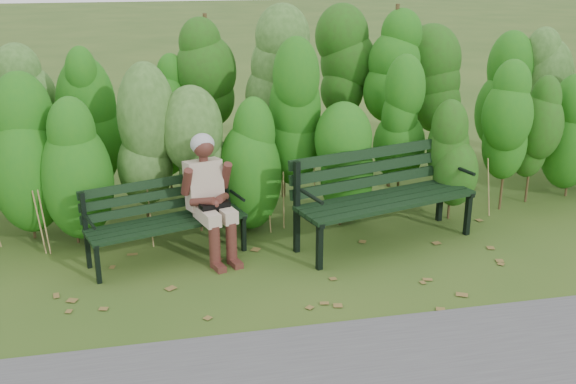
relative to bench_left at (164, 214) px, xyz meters
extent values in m
plane|color=#2D4C18|center=(1.22, -0.73, -0.47)|extent=(80.00, 80.00, 0.00)
cylinder|color=#47381E|center=(-1.54, 0.57, -0.07)|extent=(0.03, 0.03, 0.80)
ellipsoid|color=#206917|center=(-1.54, 0.57, 0.57)|extent=(0.64, 0.64, 1.44)
cylinder|color=#47381E|center=(-0.93, 0.57, -0.07)|extent=(0.03, 0.03, 0.80)
ellipsoid|color=#206917|center=(-0.93, 0.57, 0.57)|extent=(0.64, 0.64, 1.44)
cylinder|color=#47381E|center=(-0.31, 0.57, -0.07)|extent=(0.03, 0.03, 0.80)
ellipsoid|color=#206917|center=(-0.31, 0.57, 0.57)|extent=(0.64, 0.64, 1.44)
cylinder|color=#47381E|center=(0.30, 0.57, -0.07)|extent=(0.03, 0.03, 0.80)
ellipsoid|color=#206917|center=(0.30, 0.57, 0.57)|extent=(0.64, 0.64, 1.44)
cylinder|color=#47381E|center=(0.91, 0.57, -0.07)|extent=(0.03, 0.03, 0.80)
ellipsoid|color=#206917|center=(0.91, 0.57, 0.57)|extent=(0.64, 0.64, 1.44)
cylinder|color=#47381E|center=(1.52, 0.57, -0.07)|extent=(0.03, 0.03, 0.80)
ellipsoid|color=#206917|center=(1.52, 0.57, 0.57)|extent=(0.64, 0.64, 1.44)
cylinder|color=#47381E|center=(2.13, 0.57, -0.07)|extent=(0.03, 0.03, 0.80)
ellipsoid|color=#206917|center=(2.13, 0.57, 0.57)|extent=(0.64, 0.64, 1.44)
cylinder|color=#47381E|center=(2.74, 0.57, -0.07)|extent=(0.03, 0.03, 0.80)
ellipsoid|color=#206917|center=(2.74, 0.57, 0.57)|extent=(0.64, 0.64, 1.44)
cylinder|color=#47381E|center=(3.36, 0.57, -0.07)|extent=(0.03, 0.03, 0.80)
ellipsoid|color=#206917|center=(3.36, 0.57, 0.57)|extent=(0.64, 0.64, 1.44)
cylinder|color=#47381E|center=(3.97, 0.57, -0.07)|extent=(0.03, 0.03, 0.80)
ellipsoid|color=#206917|center=(3.97, 0.57, 0.57)|extent=(0.64, 0.64, 1.44)
cylinder|color=#47381E|center=(4.58, 0.57, -0.07)|extent=(0.03, 0.03, 0.80)
ellipsoid|color=#206917|center=(4.58, 0.57, 0.57)|extent=(0.64, 0.64, 1.44)
cylinder|color=#47381E|center=(-1.47, 1.57, 0.08)|extent=(0.04, 0.04, 1.10)
ellipsoid|color=#284A17|center=(-1.47, 1.57, 0.96)|extent=(0.70, 0.70, 1.98)
cylinder|color=#47381E|center=(-0.70, 1.57, 0.08)|extent=(0.04, 0.04, 1.10)
ellipsoid|color=#284A17|center=(-0.70, 1.57, 0.96)|extent=(0.70, 0.70, 1.98)
cylinder|color=#47381E|center=(0.06, 1.57, 0.08)|extent=(0.04, 0.04, 1.10)
ellipsoid|color=#284A17|center=(0.06, 1.57, 0.96)|extent=(0.70, 0.70, 1.98)
cylinder|color=#47381E|center=(0.83, 1.57, 0.08)|extent=(0.04, 0.04, 1.10)
ellipsoid|color=#284A17|center=(0.83, 1.57, 0.96)|extent=(0.70, 0.70, 1.98)
cylinder|color=#47381E|center=(1.60, 1.57, 0.08)|extent=(0.04, 0.04, 1.10)
ellipsoid|color=#284A17|center=(1.60, 1.57, 0.96)|extent=(0.70, 0.70, 1.98)
cylinder|color=#47381E|center=(2.37, 1.57, 0.08)|extent=(0.04, 0.04, 1.10)
ellipsoid|color=#284A17|center=(2.37, 1.57, 0.96)|extent=(0.70, 0.70, 1.98)
cylinder|color=#47381E|center=(3.14, 1.57, 0.08)|extent=(0.04, 0.04, 1.10)
ellipsoid|color=#284A17|center=(3.14, 1.57, 0.96)|extent=(0.70, 0.70, 1.98)
cylinder|color=#47381E|center=(3.90, 1.57, 0.08)|extent=(0.04, 0.04, 1.10)
ellipsoid|color=#284A17|center=(3.90, 1.57, 0.96)|extent=(0.70, 0.70, 1.98)
cylinder|color=#47381E|center=(4.67, 1.57, 0.08)|extent=(0.04, 0.04, 1.10)
ellipsoid|color=#284A17|center=(4.67, 1.57, 0.96)|extent=(0.70, 0.70, 1.98)
cylinder|color=#47381E|center=(5.44, 1.57, 0.08)|extent=(0.04, 0.04, 1.10)
ellipsoid|color=#284A17|center=(5.44, 1.57, 0.96)|extent=(0.70, 0.70, 1.98)
cube|color=brown|center=(0.32, -0.13, -0.47)|extent=(0.11, 0.11, 0.01)
cube|color=brown|center=(1.73, -1.29, -0.47)|extent=(0.09, 0.10, 0.01)
cube|color=brown|center=(1.84, -1.69, -0.47)|extent=(0.11, 0.11, 0.01)
cube|color=brown|center=(2.49, -0.20, -0.47)|extent=(0.11, 0.11, 0.01)
cube|color=brown|center=(0.87, -0.38, -0.47)|extent=(0.09, 0.07, 0.01)
cube|color=brown|center=(-1.40, 0.11, -0.47)|extent=(0.09, 0.10, 0.01)
cube|color=brown|center=(1.39, -0.47, -0.47)|extent=(0.11, 0.11, 0.01)
cube|color=brown|center=(1.16, -1.51, -0.47)|extent=(0.10, 0.11, 0.01)
cube|color=brown|center=(-1.11, -1.09, -0.47)|extent=(0.09, 0.07, 0.01)
cube|color=brown|center=(-0.82, -1.45, -0.47)|extent=(0.11, 0.11, 0.01)
cube|color=brown|center=(3.00, -0.16, -0.47)|extent=(0.11, 0.11, 0.01)
cube|color=brown|center=(3.15, -0.56, -0.47)|extent=(0.10, 0.11, 0.01)
cube|color=brown|center=(3.08, 0.10, -0.47)|extent=(0.10, 0.08, 0.01)
cube|color=brown|center=(2.22, -1.25, -0.47)|extent=(0.09, 0.07, 0.01)
cube|color=brown|center=(2.04, -1.67, -0.47)|extent=(0.09, 0.11, 0.01)
cube|color=brown|center=(-1.15, -0.69, -0.47)|extent=(0.08, 0.09, 0.01)
cube|color=brown|center=(0.21, -0.44, -0.47)|extent=(0.10, 0.08, 0.01)
cube|color=brown|center=(2.24, -1.24, -0.47)|extent=(0.11, 0.11, 0.01)
cube|color=brown|center=(3.84, 0.02, -0.47)|extent=(0.11, 0.11, 0.01)
cube|color=brown|center=(3.90, -0.15, -0.47)|extent=(0.09, 0.11, 0.01)
cube|color=brown|center=(0.95, -0.10, -0.47)|extent=(0.08, 0.10, 0.01)
cube|color=brown|center=(1.52, 0.10, -0.47)|extent=(0.11, 0.11, 0.01)
cube|color=brown|center=(-0.97, -0.48, -0.47)|extent=(0.11, 0.09, 0.01)
cube|color=brown|center=(2.28, -0.25, -0.47)|extent=(0.09, 0.11, 0.01)
cube|color=brown|center=(1.27, -1.15, -0.47)|extent=(0.09, 0.11, 0.01)
cube|color=brown|center=(0.73, -0.06, -0.47)|extent=(0.10, 0.09, 0.01)
cube|color=brown|center=(-0.11, -0.41, -0.47)|extent=(0.10, 0.11, 0.01)
cube|color=brown|center=(3.47, -1.60, -0.47)|extent=(0.10, 0.11, 0.01)
cube|color=black|center=(0.08, -0.25, -0.07)|extent=(1.56, 0.57, 0.04)
cube|color=black|center=(0.05, -0.15, -0.07)|extent=(1.56, 0.57, 0.04)
cube|color=black|center=(0.01, -0.04, -0.07)|extent=(1.56, 0.57, 0.04)
cube|color=black|center=(-0.02, 0.07, -0.07)|extent=(1.56, 0.57, 0.04)
cube|color=black|center=(-0.04, 0.14, 0.03)|extent=(1.54, 0.52, 0.09)
cube|color=black|center=(-0.05, 0.16, 0.15)|extent=(1.54, 0.52, 0.09)
cube|color=black|center=(-0.05, 0.17, 0.28)|extent=(1.54, 0.52, 0.09)
cube|color=black|center=(-0.65, -0.49, -0.27)|extent=(0.06, 0.06, 0.40)
cube|color=black|center=(-0.76, -0.12, -0.07)|extent=(0.06, 0.06, 0.80)
cube|color=black|center=(-0.70, -0.32, -0.09)|extent=(0.17, 0.44, 0.04)
cylinder|color=black|center=(-0.69, -0.36, 0.11)|extent=(0.13, 0.33, 0.03)
cube|color=black|center=(0.81, -0.04, -0.27)|extent=(0.06, 0.06, 0.40)
cube|color=black|center=(0.70, 0.33, -0.07)|extent=(0.06, 0.06, 0.80)
cube|color=black|center=(0.76, 0.13, -0.09)|extent=(0.17, 0.44, 0.04)
cylinder|color=black|center=(0.77, 0.09, 0.11)|extent=(0.13, 0.33, 0.03)
cube|color=black|center=(2.39, -0.37, 0.03)|extent=(1.95, 0.65, 0.04)
cube|color=black|center=(2.35, -0.23, 0.03)|extent=(1.95, 0.65, 0.04)
cube|color=black|center=(2.32, -0.10, 0.03)|extent=(1.95, 0.65, 0.04)
cube|color=black|center=(2.28, 0.03, 0.03)|extent=(1.95, 0.65, 0.04)
cube|color=black|center=(2.25, 0.13, 0.15)|extent=(1.93, 0.60, 0.12)
cube|color=black|center=(2.25, 0.15, 0.30)|extent=(1.93, 0.60, 0.12)
cube|color=black|center=(2.24, 0.16, 0.46)|extent=(1.93, 0.60, 0.12)
cube|color=black|center=(1.48, -0.63, -0.22)|extent=(0.07, 0.07, 0.50)
cube|color=black|center=(1.35, -0.18, 0.03)|extent=(0.07, 0.07, 0.99)
cube|color=black|center=(1.42, -0.42, 0.00)|extent=(0.20, 0.55, 0.04)
cylinder|color=black|center=(1.44, -0.48, 0.25)|extent=(0.15, 0.41, 0.04)
cube|color=black|center=(3.31, -0.12, -0.22)|extent=(0.07, 0.07, 0.50)
cube|color=black|center=(3.18, 0.33, 0.03)|extent=(0.07, 0.07, 0.99)
cube|color=black|center=(3.25, 0.09, 0.00)|extent=(0.20, 0.55, 0.04)
cylinder|color=black|center=(3.27, 0.04, 0.25)|extent=(0.15, 0.41, 0.04)
cube|color=beige|center=(0.42, -0.19, 0.02)|extent=(0.26, 0.45, 0.13)
cube|color=beige|center=(0.60, -0.14, 0.02)|extent=(0.26, 0.45, 0.13)
cylinder|color=#4C241D|center=(0.47, -0.36, -0.25)|extent=(0.14, 0.14, 0.44)
cylinder|color=#4C241D|center=(0.65, -0.31, -0.25)|extent=(0.14, 0.14, 0.44)
cube|color=#4C241D|center=(0.50, -0.44, -0.44)|extent=(0.15, 0.22, 0.06)
cube|color=#4C241D|center=(0.67, -0.38, -0.44)|extent=(0.15, 0.22, 0.06)
cube|color=beige|center=(0.43, 0.09, 0.25)|extent=(0.42, 0.35, 0.53)
cylinder|color=#4C241D|center=(0.44, 0.08, 0.53)|extent=(0.09, 0.09, 0.10)
sphere|color=#4C241D|center=(0.44, 0.07, 0.66)|extent=(0.21, 0.21, 0.21)
ellipsoid|color=gray|center=(0.43, 0.09, 0.69)|extent=(0.25, 0.23, 0.22)
cylinder|color=#4C241D|center=(0.25, -0.05, 0.34)|extent=(0.15, 0.23, 0.31)
cylinder|color=#4C241D|center=(0.66, 0.08, 0.34)|extent=(0.15, 0.23, 0.31)
cylinder|color=#4C241D|center=(0.39, -0.14, 0.15)|extent=(0.27, 0.22, 0.13)
cylinder|color=#4C241D|center=(0.59, -0.08, 0.15)|extent=(0.17, 0.29, 0.13)
sphere|color=#4C241D|center=(0.51, -0.17, 0.13)|extent=(0.11, 0.11, 0.11)
cube|color=black|center=(0.51, -0.16, 0.06)|extent=(0.33, 0.21, 0.16)
camera|label=1|loc=(-0.08, -6.50, 2.51)|focal=42.00mm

